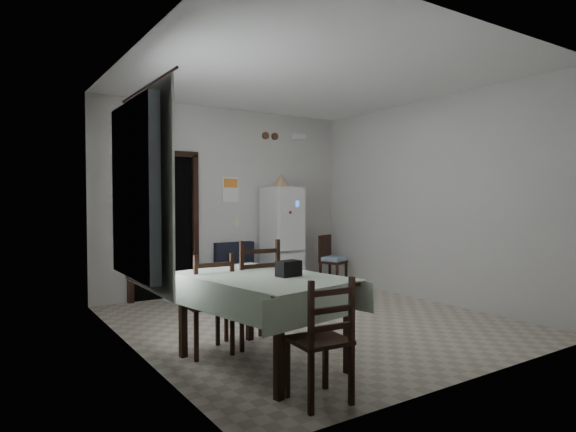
% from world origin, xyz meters
% --- Properties ---
extents(ground, '(4.50, 4.50, 0.00)m').
position_xyz_m(ground, '(0.00, 0.00, 0.00)').
color(ground, '#B8AA96').
rests_on(ground, ground).
extents(ceiling, '(4.20, 4.50, 0.02)m').
position_xyz_m(ceiling, '(0.00, 0.00, 2.90)').
color(ceiling, white).
rests_on(ceiling, ground).
extents(wall_back, '(4.20, 0.02, 2.90)m').
position_xyz_m(wall_back, '(0.00, 2.25, 1.45)').
color(wall_back, beige).
rests_on(wall_back, ground).
extents(wall_front, '(4.20, 0.02, 2.90)m').
position_xyz_m(wall_front, '(0.00, -2.25, 1.45)').
color(wall_front, beige).
rests_on(wall_front, ground).
extents(wall_left, '(0.02, 4.50, 2.90)m').
position_xyz_m(wall_left, '(-2.10, 0.00, 1.45)').
color(wall_left, beige).
rests_on(wall_left, ground).
extents(wall_right, '(0.02, 4.50, 2.90)m').
position_xyz_m(wall_right, '(2.10, 0.00, 1.45)').
color(wall_right, beige).
rests_on(wall_right, ground).
extents(doorway, '(1.06, 0.52, 2.22)m').
position_xyz_m(doorway, '(-1.05, 2.45, 1.06)').
color(doorway, black).
rests_on(doorway, ground).
extents(window_recess, '(0.10, 1.20, 1.60)m').
position_xyz_m(window_recess, '(-2.15, -0.20, 1.55)').
color(window_recess, silver).
rests_on(window_recess, ground).
extents(curtain, '(0.02, 1.45, 1.85)m').
position_xyz_m(curtain, '(-2.04, -0.20, 1.55)').
color(curtain, silver).
rests_on(curtain, ground).
extents(curtain_rod, '(0.02, 1.60, 0.02)m').
position_xyz_m(curtain_rod, '(-2.03, -0.20, 2.50)').
color(curtain_rod, black).
rests_on(curtain_rod, ground).
extents(calendar, '(0.28, 0.02, 0.40)m').
position_xyz_m(calendar, '(0.05, 2.24, 1.62)').
color(calendar, white).
rests_on(calendar, ground).
extents(calendar_image, '(0.24, 0.01, 0.14)m').
position_xyz_m(calendar_image, '(0.05, 2.23, 1.72)').
color(calendar_image, orange).
rests_on(calendar_image, ground).
extents(light_switch, '(0.08, 0.02, 0.12)m').
position_xyz_m(light_switch, '(0.15, 2.24, 1.10)').
color(light_switch, beige).
rests_on(light_switch, ground).
extents(vent_left, '(0.12, 0.03, 0.12)m').
position_xyz_m(vent_left, '(0.70, 2.23, 2.52)').
color(vent_left, brown).
rests_on(vent_left, ground).
extents(vent_right, '(0.12, 0.03, 0.12)m').
position_xyz_m(vent_right, '(0.88, 2.23, 2.52)').
color(vent_right, brown).
rests_on(vent_right, ground).
extents(emergency_light, '(0.25, 0.07, 0.09)m').
position_xyz_m(emergency_light, '(1.35, 2.21, 2.55)').
color(emergency_light, white).
rests_on(emergency_light, ground).
extents(fridge, '(0.56, 0.56, 1.66)m').
position_xyz_m(fridge, '(0.83, 1.93, 0.83)').
color(fridge, silver).
rests_on(fridge, ground).
extents(tan_cone, '(0.27, 0.27, 0.20)m').
position_xyz_m(tan_cone, '(0.78, 1.89, 1.76)').
color(tan_cone, tan).
rests_on(tan_cone, fridge).
extents(navy_seat, '(0.67, 0.66, 0.78)m').
position_xyz_m(navy_seat, '(0.07, 1.93, 0.39)').
color(navy_seat, black).
rests_on(navy_seat, ground).
extents(corner_chair, '(0.48, 0.48, 0.85)m').
position_xyz_m(corner_chair, '(1.70, 1.68, 0.43)').
color(corner_chair, black).
rests_on(corner_chair, ground).
extents(dining_table, '(1.25, 1.67, 0.79)m').
position_xyz_m(dining_table, '(-1.27, -1.01, 0.40)').
color(dining_table, '#B6CBAD').
rests_on(dining_table, ground).
extents(black_bag, '(0.22, 0.15, 0.14)m').
position_xyz_m(black_bag, '(-1.09, -1.16, 0.86)').
color(black_bag, black).
rests_on(black_bag, dining_table).
extents(dining_chair_far_left, '(0.43, 0.43, 0.96)m').
position_xyz_m(dining_chair_far_left, '(-1.54, -0.45, 0.48)').
color(dining_chair_far_left, black).
rests_on(dining_chair_far_left, ground).
extents(dining_chair_far_right, '(0.49, 0.49, 1.07)m').
position_xyz_m(dining_chair_far_right, '(-1.05, -0.41, 0.53)').
color(dining_chair_far_right, black).
rests_on(dining_chair_far_right, ground).
extents(dining_chair_near_head, '(0.42, 0.42, 0.92)m').
position_xyz_m(dining_chair_near_head, '(-1.32, -1.90, 0.46)').
color(dining_chair_near_head, black).
rests_on(dining_chair_near_head, ground).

